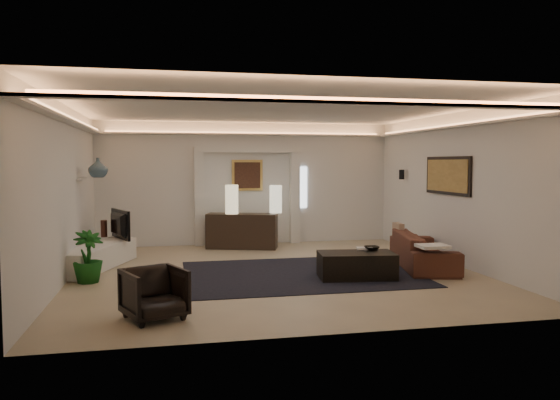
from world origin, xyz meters
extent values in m
plane|color=gray|center=(0.00, 0.00, 0.00)|extent=(7.00, 7.00, 0.00)
plane|color=white|center=(0.00, 0.00, 2.90)|extent=(7.00, 7.00, 0.00)
plane|color=silver|center=(0.00, 3.50, 1.45)|extent=(7.00, 0.00, 7.00)
plane|color=silver|center=(0.00, -3.50, 1.45)|extent=(7.00, 0.00, 7.00)
plane|color=silver|center=(-3.50, 0.00, 1.45)|extent=(0.00, 7.00, 7.00)
plane|color=silver|center=(3.50, 0.00, 1.45)|extent=(0.00, 7.00, 7.00)
cube|color=silver|center=(0.00, 0.00, 2.62)|extent=(7.00, 7.00, 0.04)
cube|color=white|center=(1.35, 3.48, 1.35)|extent=(0.25, 0.03, 1.00)
cube|color=black|center=(0.40, -0.20, 0.01)|extent=(4.00, 3.00, 0.01)
cube|color=silver|center=(-1.15, 3.40, 1.10)|extent=(0.22, 0.20, 2.20)
cube|color=silver|center=(1.15, 3.40, 1.10)|extent=(0.22, 0.20, 2.20)
cube|color=silver|center=(0.00, 3.40, 2.25)|extent=(2.52, 0.20, 0.12)
cube|color=tan|center=(0.00, 3.47, 1.65)|extent=(0.74, 0.04, 0.74)
cube|color=#4C2D1E|center=(0.00, 3.44, 1.65)|extent=(0.62, 0.02, 0.62)
cube|color=black|center=(3.47, 0.30, 1.70)|extent=(0.04, 1.64, 0.74)
cube|color=tan|center=(3.44, 0.30, 1.70)|extent=(0.02, 1.50, 0.62)
cylinder|color=black|center=(3.38, 2.20, 1.68)|extent=(0.12, 0.12, 0.22)
cube|color=silver|center=(-3.44, 1.40, 1.65)|extent=(0.10, 0.55, 0.04)
cube|color=black|center=(-0.23, 2.78, 0.40)|extent=(1.66, 0.95, 0.79)
cylinder|color=#F9E5AE|center=(-0.45, 2.79, 1.09)|extent=(0.39, 0.39, 0.65)
cylinder|color=#F3EDCA|center=(0.57, 2.83, 1.09)|extent=(0.33, 0.33, 0.63)
cube|color=white|center=(-3.15, 1.00, 0.23)|extent=(1.29, 2.32, 0.42)
imported|color=black|center=(-2.89, 1.78, 0.74)|extent=(0.98, 0.51, 0.58)
cylinder|color=#4B261A|center=(-3.15, 2.13, 0.64)|extent=(0.15, 0.15, 0.34)
imported|color=#4D545F|center=(-3.15, 1.42, 1.86)|extent=(0.46, 0.46, 0.37)
imported|color=#124912|center=(-3.15, -0.15, 0.42)|extent=(0.64, 0.64, 0.85)
imported|color=black|center=(2.79, -0.08, 0.32)|extent=(2.32, 1.33, 0.64)
cube|color=silver|center=(2.48, -1.03, 0.55)|extent=(0.49, 0.41, 0.05)
cube|color=#9B7E65|center=(2.68, 0.79, 0.55)|extent=(0.13, 0.38, 0.37)
cube|color=black|center=(1.24, -0.74, 0.20)|extent=(1.34, 0.84, 0.47)
imported|color=black|center=(1.59, -0.54, 0.44)|extent=(0.27, 0.27, 0.06)
cube|color=silver|center=(1.49, -0.46, 0.42)|extent=(0.32, 0.26, 0.03)
imported|color=#2E251B|center=(-2.04, -2.47, 0.32)|extent=(0.92, 0.93, 0.64)
camera|label=1|loc=(-1.85, -9.21, 1.95)|focal=34.35mm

